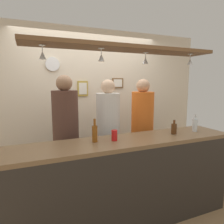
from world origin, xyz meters
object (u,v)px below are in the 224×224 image
(bottle_soda_clear, at_px, (195,125))
(picture_frame_upper_small, at_px, (118,83))
(picture_frame_crest, at_px, (83,89))
(bottle_beer_brown_stubby, at_px, (174,128))
(person_middle_white_patterned_shirt, at_px, (108,127))
(wall_clock, at_px, (52,64))
(drink_can, at_px, (114,135))
(person_right_orange_shirt, at_px, (142,124))
(person_left_brown_shirt, at_px, (66,129))
(bottle_beer_amber_tall, at_px, (95,133))

(bottle_soda_clear, xyz_separation_m, picture_frame_upper_small, (-0.50, 1.41, 0.55))
(picture_frame_crest, bearing_deg, bottle_beer_brown_stubby, -59.79)
(person_middle_white_patterned_shirt, height_order, wall_clock, wall_clock)
(drink_can, height_order, picture_frame_crest, picture_frame_crest)
(person_middle_white_patterned_shirt, relative_size, picture_frame_upper_small, 7.83)
(drink_can, bearing_deg, picture_frame_crest, 89.83)
(person_right_orange_shirt, relative_size, wall_clock, 7.87)
(person_middle_white_patterned_shirt, xyz_separation_m, drink_can, (-0.17, -0.61, 0.05))
(person_middle_white_patterned_shirt, bearing_deg, bottle_beer_brown_stubby, -43.83)
(person_right_orange_shirt, bearing_deg, person_left_brown_shirt, -180.00)
(person_right_orange_shirt, distance_m, drink_can, 0.96)
(wall_clock, bearing_deg, person_middle_white_patterned_shirt, -49.77)
(bottle_soda_clear, relative_size, picture_frame_upper_small, 1.05)
(bottle_soda_clear, bearing_deg, bottle_beer_amber_tall, 177.56)
(bottle_beer_amber_tall, bearing_deg, bottle_beer_brown_stubby, -3.04)
(person_right_orange_shirt, relative_size, drink_can, 14.20)
(bottle_beer_amber_tall, xyz_separation_m, drink_can, (0.22, -0.04, -0.04))
(drink_can, bearing_deg, person_right_orange_shirt, 39.88)
(person_left_brown_shirt, relative_size, person_middle_white_patterned_shirt, 1.03)
(picture_frame_upper_small, bearing_deg, bottle_beer_brown_stubby, -83.56)
(drink_can, bearing_deg, person_middle_white_patterned_shirt, 74.90)
(person_left_brown_shirt, xyz_separation_m, bottle_beer_brown_stubby, (1.26, -0.63, 0.02))
(person_middle_white_patterned_shirt, relative_size, wall_clock, 7.83)
(bottle_soda_clear, xyz_separation_m, drink_can, (-1.17, 0.02, -0.03))
(drink_can, xyz_separation_m, wall_clock, (-0.48, 1.38, 0.88))
(drink_can, relative_size, picture_frame_upper_small, 0.55)
(person_right_orange_shirt, bearing_deg, person_middle_white_patterned_shirt, -180.00)
(person_left_brown_shirt, relative_size, bottle_beer_amber_tall, 6.83)
(drink_can, bearing_deg, wall_clock, 109.31)
(drink_can, distance_m, wall_clock, 1.71)
(bottle_beer_brown_stubby, relative_size, bottle_beer_amber_tall, 0.69)
(person_right_orange_shirt, xyz_separation_m, picture_frame_upper_small, (-0.07, 0.77, 0.62))
(drink_can, bearing_deg, picture_frame_upper_small, 64.47)
(person_right_orange_shirt, relative_size, bottle_soda_clear, 7.53)
(person_left_brown_shirt, relative_size, wall_clock, 8.08)
(person_middle_white_patterned_shirt, relative_size, bottle_beer_brown_stubby, 9.57)
(person_middle_white_patterned_shirt, distance_m, picture_frame_upper_small, 1.11)
(bottle_beer_brown_stubby, height_order, picture_frame_upper_small, picture_frame_upper_small)
(picture_frame_crest, bearing_deg, person_middle_white_patterned_shirt, -78.22)
(bottle_beer_brown_stubby, relative_size, drink_can, 1.48)
(person_left_brown_shirt, distance_m, drink_can, 0.75)
(bottle_soda_clear, height_order, picture_frame_crest, picture_frame_crest)
(person_left_brown_shirt, height_order, bottle_soda_clear, person_left_brown_shirt)
(bottle_beer_amber_tall, distance_m, picture_frame_crest, 1.44)
(drink_can, height_order, wall_clock, wall_clock)
(person_left_brown_shirt, height_order, picture_frame_crest, person_left_brown_shirt)
(picture_frame_upper_small, height_order, wall_clock, wall_clock)
(person_right_orange_shirt, distance_m, bottle_beer_amber_tall, 1.12)
(bottle_beer_amber_tall, bearing_deg, person_left_brown_shirt, 110.85)
(person_left_brown_shirt, xyz_separation_m, person_middle_white_patterned_shirt, (0.60, 0.00, -0.03))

